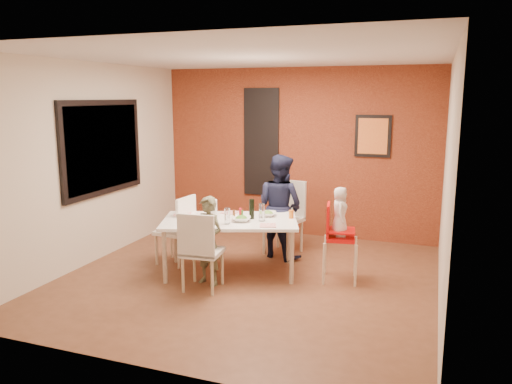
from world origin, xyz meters
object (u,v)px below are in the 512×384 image
(wine_bottle, at_px, (252,209))
(paper_towel_roll, at_px, (213,210))
(chair_far, at_px, (286,213))
(toddler, at_px, (340,212))
(chair_near, at_px, (200,248))
(chair_left, at_px, (179,226))
(child_near, at_px, (208,241))
(dining_table, at_px, (230,224))
(high_chair, at_px, (337,235))
(child_far, at_px, (280,206))

(wine_bottle, bearing_deg, paper_towel_roll, -155.31)
(chair_far, relative_size, toddler, 1.72)
(chair_near, relative_size, chair_left, 1.01)
(paper_towel_roll, bearing_deg, child_near, -73.25)
(paper_towel_roll, bearing_deg, toddler, 9.90)
(dining_table, relative_size, child_near, 1.76)
(high_chair, bearing_deg, child_near, 104.92)
(high_chair, distance_m, toddler, 0.29)
(chair_far, distance_m, toddler, 1.34)
(chair_left, xyz_separation_m, child_far, (1.17, 0.77, 0.21))
(chair_far, relative_size, child_near, 0.97)
(chair_left, xyz_separation_m, toddler, (2.14, 0.12, 0.35))
(chair_far, relative_size, chair_left, 1.12)
(child_far, bearing_deg, toddler, 167.69)
(chair_far, height_order, chair_left, chair_far)
(chair_near, xyz_separation_m, child_far, (0.48, 1.56, 0.20))
(chair_far, height_order, paper_towel_roll, chair_far)
(dining_table, distance_m, child_far, 0.95)
(dining_table, xyz_separation_m, chair_far, (0.42, 1.11, -0.06))
(chair_near, distance_m, wine_bottle, 0.95)
(child_far, height_order, wine_bottle, child_far)
(child_near, bearing_deg, dining_table, 94.78)
(high_chair, xyz_separation_m, toddler, (0.02, 0.01, 0.29))
(chair_far, height_order, child_far, child_far)
(wine_bottle, relative_size, paper_towel_roll, 0.99)
(high_chair, relative_size, child_near, 0.89)
(child_near, bearing_deg, high_chair, 40.11)
(high_chair, bearing_deg, dining_table, 88.50)
(high_chair, distance_m, paper_towel_roll, 1.59)
(chair_far, bearing_deg, dining_table, -97.59)
(child_far, distance_m, paper_towel_roll, 1.11)
(wine_bottle, bearing_deg, high_chair, 3.09)
(high_chair, height_order, paper_towel_roll, high_chair)
(chair_left, relative_size, toddler, 1.54)
(child_far, relative_size, wine_bottle, 5.75)
(child_far, bearing_deg, wine_bottle, 99.76)
(chair_near, bearing_deg, child_far, -112.36)
(dining_table, distance_m, chair_far, 1.18)
(paper_towel_roll, bearing_deg, child_far, 56.87)
(dining_table, distance_m, chair_near, 0.72)
(dining_table, height_order, high_chair, high_chair)
(chair_near, height_order, chair_left, chair_near)
(chair_near, height_order, wine_bottle, wine_bottle)
(high_chair, height_order, toddler, toddler)
(chair_far, distance_m, high_chair, 1.29)
(dining_table, relative_size, chair_near, 2.01)
(wine_bottle, height_order, paper_towel_roll, paper_towel_roll)
(child_far, relative_size, toddler, 2.41)
(dining_table, bearing_deg, child_far, 64.80)
(chair_left, bearing_deg, wine_bottle, 98.06)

